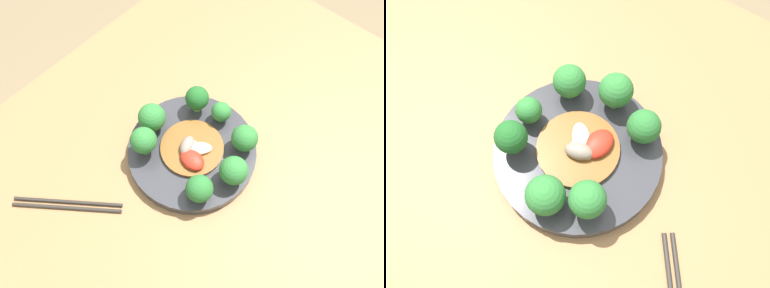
% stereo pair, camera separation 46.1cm
% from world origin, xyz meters
% --- Properties ---
extents(ground_plane, '(8.00, 8.00, 0.00)m').
position_xyz_m(ground_plane, '(0.00, 0.00, 0.00)').
color(ground_plane, '#7F6B4C').
extents(table, '(1.16, 0.84, 0.78)m').
position_xyz_m(table, '(0.00, 0.00, 0.39)').
color(table, olive).
rests_on(table, ground_plane).
extents(plate, '(0.26, 0.26, 0.02)m').
position_xyz_m(plate, '(0.03, 0.02, 0.79)').
color(plate, '#333338').
rests_on(plate, table).
extents(broccoli_southwest, '(0.05, 0.05, 0.06)m').
position_xyz_m(broccoli_southwest, '(-0.03, -0.05, 0.83)').
color(broccoli_southwest, '#7AAD5B').
rests_on(broccoli_southwest, plate).
extents(broccoli_east, '(0.04, 0.04, 0.05)m').
position_xyz_m(broccoli_east, '(0.12, 0.02, 0.83)').
color(broccoli_east, '#7AAD5B').
rests_on(broccoli_east, plate).
extents(broccoli_north, '(0.06, 0.06, 0.07)m').
position_xyz_m(broccoli_north, '(0.02, 0.11, 0.84)').
color(broccoli_north, '#89B76B').
rests_on(broccoli_north, plate).
extents(broccoli_northeast, '(0.05, 0.05, 0.06)m').
position_xyz_m(broccoli_northeast, '(0.11, 0.08, 0.84)').
color(broccoli_northeast, '#7AAD5B').
rests_on(broccoli_northeast, plate).
extents(broccoli_northwest, '(0.05, 0.05, 0.07)m').
position_xyz_m(broccoli_northwest, '(-0.03, 0.09, 0.84)').
color(broccoli_northwest, '#7AAD5B').
rests_on(broccoli_northwest, plate).
extents(broccoli_southeast, '(0.05, 0.05, 0.06)m').
position_xyz_m(broccoli_southeast, '(0.10, -0.05, 0.84)').
color(broccoli_southeast, '#70A356').
rests_on(broccoli_southeast, plate).
extents(broccoli_south, '(0.05, 0.05, 0.07)m').
position_xyz_m(broccoli_south, '(0.03, -0.08, 0.84)').
color(broccoli_south, '#70A356').
rests_on(broccoli_south, plate).
extents(stirfry_center, '(0.13, 0.13, 0.03)m').
position_xyz_m(stirfry_center, '(0.03, 0.02, 0.81)').
color(stirfry_center, brown).
rests_on(stirfry_center, plate).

